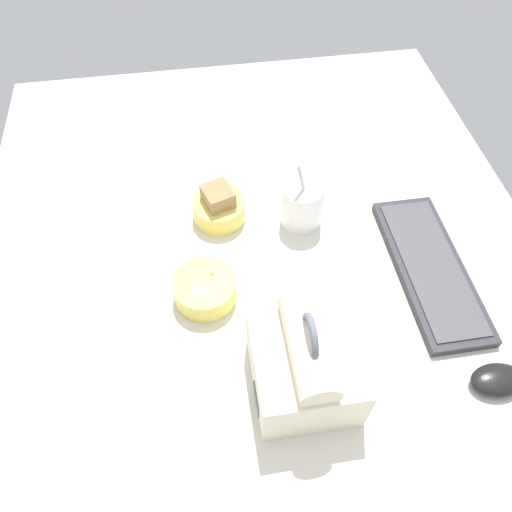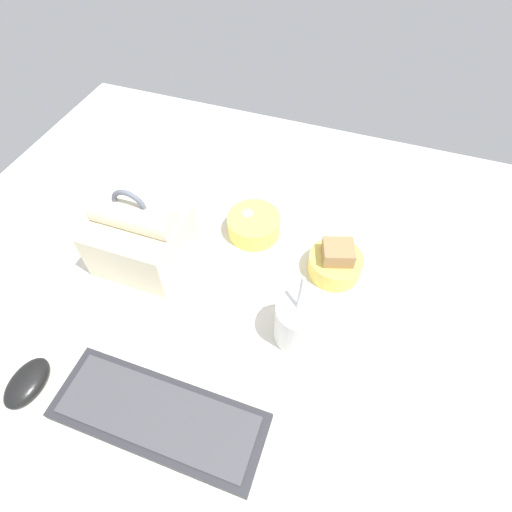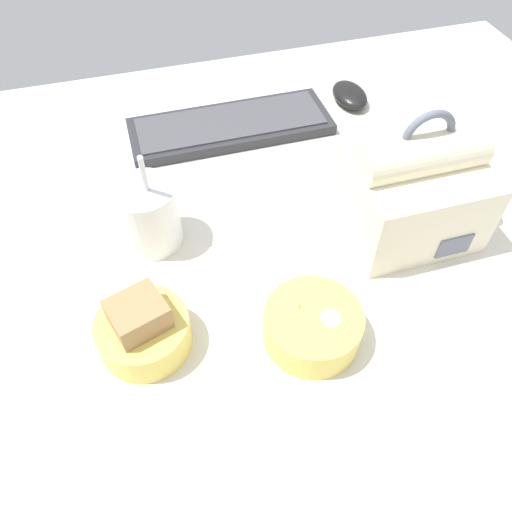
{
  "view_description": "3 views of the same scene",
  "coord_description": "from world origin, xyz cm",
  "px_view_note": "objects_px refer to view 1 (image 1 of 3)",
  "views": [
    {
      "loc": [
        53.24,
        -9.94,
        79.29
      ],
      "look_at": [
        -0.59,
        -1.62,
        7.0
      ],
      "focal_mm": 35.0,
      "sensor_mm": 36.0,
      "label": 1
    },
    {
      "loc": [
        -16.37,
        43.38,
        68.4
      ],
      "look_at": [
        -0.59,
        -1.62,
        7.0
      ],
      "focal_mm": 28.0,
      "sensor_mm": 36.0,
      "label": 2
    },
    {
      "loc": [
        -11.61,
        -39.52,
        53.66
      ],
      "look_at": [
        -0.59,
        -1.62,
        7.0
      ],
      "focal_mm": 35.0,
      "sensor_mm": 36.0,
      "label": 3
    }
  ],
  "objects_px": {
    "lunch_bag": "(305,363)",
    "soup_cup": "(302,203)",
    "bento_bowl_sandwich": "(219,207)",
    "computer_mouse": "(498,380)",
    "bento_bowl_snacks": "(205,288)",
    "keyboard": "(430,268)"
  },
  "relations": [
    {
      "from": "computer_mouse",
      "to": "bento_bowl_snacks",
      "type": "bearing_deg",
      "value": -118.19
    },
    {
      "from": "computer_mouse",
      "to": "keyboard",
      "type": "bearing_deg",
      "value": -173.68
    },
    {
      "from": "keyboard",
      "to": "lunch_bag",
      "type": "relative_size",
      "value": 1.82
    },
    {
      "from": "keyboard",
      "to": "bento_bowl_sandwich",
      "type": "distance_m",
      "value": 0.43
    },
    {
      "from": "bento_bowl_sandwich",
      "to": "bento_bowl_snacks",
      "type": "distance_m",
      "value": 0.19
    },
    {
      "from": "keyboard",
      "to": "computer_mouse",
      "type": "relative_size",
      "value": 3.79
    },
    {
      "from": "bento_bowl_snacks",
      "to": "keyboard",
      "type": "bearing_deg",
      "value": 88.66
    },
    {
      "from": "lunch_bag",
      "to": "bento_bowl_sandwich",
      "type": "distance_m",
      "value": 0.39
    },
    {
      "from": "soup_cup",
      "to": "bento_bowl_snacks",
      "type": "xyz_separation_m",
      "value": [
        0.16,
        -0.21,
        -0.02
      ]
    },
    {
      "from": "lunch_bag",
      "to": "bento_bowl_snacks",
      "type": "bearing_deg",
      "value": -143.57
    },
    {
      "from": "lunch_bag",
      "to": "bento_bowl_snacks",
      "type": "relative_size",
      "value": 1.64
    },
    {
      "from": "bento_bowl_sandwich",
      "to": "computer_mouse",
      "type": "height_order",
      "value": "bento_bowl_sandwich"
    },
    {
      "from": "lunch_bag",
      "to": "bento_bowl_sandwich",
      "type": "xyz_separation_m",
      "value": [
        -0.38,
        -0.09,
        -0.04
      ]
    },
    {
      "from": "computer_mouse",
      "to": "lunch_bag",
      "type": "bearing_deg",
      "value": -99.51
    },
    {
      "from": "soup_cup",
      "to": "lunch_bag",
      "type": "bearing_deg",
      "value": -11.42
    },
    {
      "from": "bento_bowl_snacks",
      "to": "computer_mouse",
      "type": "bearing_deg",
      "value": 61.81
    },
    {
      "from": "lunch_bag",
      "to": "computer_mouse",
      "type": "height_order",
      "value": "lunch_bag"
    },
    {
      "from": "lunch_bag",
      "to": "soup_cup",
      "type": "distance_m",
      "value": 0.35
    },
    {
      "from": "keyboard",
      "to": "computer_mouse",
      "type": "xyz_separation_m",
      "value": [
        0.23,
        0.03,
        0.0
      ]
    },
    {
      "from": "soup_cup",
      "to": "bento_bowl_sandwich",
      "type": "distance_m",
      "value": 0.17
    },
    {
      "from": "lunch_bag",
      "to": "bento_bowl_snacks",
      "type": "xyz_separation_m",
      "value": [
        -0.19,
        -0.14,
        -0.04
      ]
    },
    {
      "from": "keyboard",
      "to": "soup_cup",
      "type": "relative_size",
      "value": 2.18
    }
  ]
}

